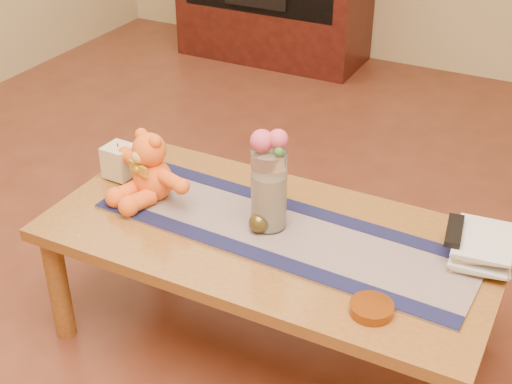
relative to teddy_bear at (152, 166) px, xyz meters
The scene contains 25 objects.
floor 0.72m from the teddy_bear, ahead, with size 5.50×5.50×0.00m, color #562618.
coffee_table_top 0.46m from the teddy_bear, ahead, with size 1.40×0.70×0.04m, color brown.
table_leg_fl 0.51m from the teddy_bear, 124.59° to the right, with size 0.07×0.07×0.41m, color brown.
table_leg_bl 0.50m from the teddy_bear, 125.73° to the left, with size 0.07×0.07×0.41m, color brown.
table_leg_br 1.17m from the teddy_bear, 14.78° to the left, with size 0.07×0.07×0.41m, color brown.
persian_runner 0.49m from the teddy_bear, ahead, with size 1.20×0.35×0.01m, color #1A1A49.
runner_border_near 0.50m from the teddy_bear, 16.79° to the right, with size 1.20×0.06×0.00m, color #13153A.
runner_border_far 0.51m from the teddy_bear, 17.32° to the left, with size 1.20×0.06×0.00m, color #13153A.
teddy_bear is the anchor object (origin of this frame).
pillar_candle 0.20m from the teddy_bear, 162.34° to the left, with size 0.09×0.09×0.11m, color beige.
candle_wick 0.19m from the teddy_bear, 162.34° to the left, with size 0.00×0.00×0.01m, color black.
glass_vase 0.42m from the teddy_bear, ahead, with size 0.11×0.11×0.26m, color silver.
potpourri_fill 0.42m from the teddy_bear, ahead, with size 0.09×0.09×0.18m, color beige.
rose_left 0.44m from the teddy_bear, ahead, with size 0.07×0.07×0.07m, color #CE4865.
rose_right 0.49m from the teddy_bear, ahead, with size 0.06×0.06×0.06m, color #CE4865.
blue_flower_back 0.47m from the teddy_bear, ahead, with size 0.04×0.04×0.04m, color #4B64A2.
blue_flower_side 0.43m from the teddy_bear, ahead, with size 0.04×0.04×0.04m, color #4B64A2.
leaf_sprig 0.49m from the teddy_bear, ahead, with size 0.03×0.03×0.03m, color #33662D.
bronze_ball 0.42m from the teddy_bear, ahead, with size 0.06×0.06×0.06m, color #4F441A.
book_bottom 0.98m from the teddy_bear, ahead, with size 0.17×0.22×0.02m, color beige.
book_lower 0.98m from the teddy_bear, ahead, with size 0.16×0.22×0.02m, color beige.
book_upper 0.97m from the teddy_bear, ahead, with size 0.17×0.22×0.02m, color beige.
book_top 0.98m from the teddy_bear, ahead, with size 0.16×0.22×0.02m, color beige.
tv_remote 0.97m from the teddy_bear, ahead, with size 0.04×0.16×0.02m, color black.
amber_dish 0.87m from the teddy_bear, 14.81° to the right, with size 0.12×0.12×0.03m, color #BF5914.
Camera 1 is at (0.79, -1.62, 1.69)m, focal length 49.52 mm.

